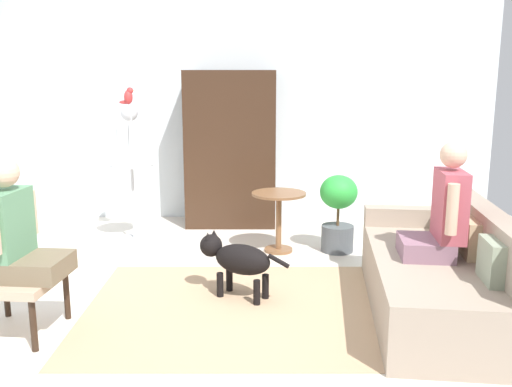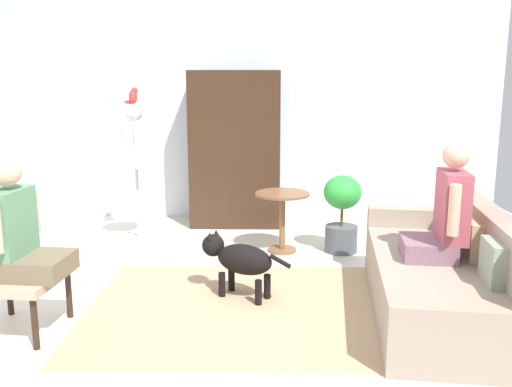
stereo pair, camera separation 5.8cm
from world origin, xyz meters
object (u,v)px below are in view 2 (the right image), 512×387
object	(u,v)px
potted_plant	(342,210)
couch	(444,277)
person_on_armchair	(20,230)
round_end_table	(282,211)
bird_cage_stand	(136,165)
dog	(239,258)
armoire_cabinet	(235,149)
person_on_couch	(445,214)
parrot	(133,96)

from	to	relation	value
potted_plant	couch	bearing A→B (deg)	-70.00
person_on_armchair	round_end_table	size ratio (longest dim) A/B	1.33
round_end_table	bird_cage_stand	bearing A→B (deg)	165.68
dog	armoire_cabinet	bearing A→B (deg)	93.74
couch	dog	bearing A→B (deg)	168.77
round_end_table	person_on_armchair	bearing A→B (deg)	-134.63
person_on_couch	armoire_cabinet	world-z (taller)	armoire_cabinet
dog	parrot	bearing A→B (deg)	126.32
person_on_armchair	round_end_table	distance (m)	2.65
round_end_table	bird_cage_stand	world-z (taller)	bird_cage_stand
person_on_couch	round_end_table	world-z (taller)	person_on_couch
dog	person_on_armchair	bearing A→B (deg)	-155.87
couch	potted_plant	bearing A→B (deg)	110.00
couch	potted_plant	size ratio (longest dim) A/B	2.58
couch	round_end_table	size ratio (longest dim) A/B	3.32
couch	potted_plant	world-z (taller)	couch
potted_plant	armoire_cabinet	bearing A→B (deg)	135.90
potted_plant	armoire_cabinet	world-z (taller)	armoire_cabinet
armoire_cabinet	person_on_armchair	bearing A→B (deg)	-113.59
person_on_couch	couch	bearing A→B (deg)	31.74
round_end_table	potted_plant	xyz separation A→B (m)	(0.61, 0.01, 0.01)
round_end_table	potted_plant	size ratio (longest dim) A/B	0.78
couch	person_on_armchair	size ratio (longest dim) A/B	2.50
round_end_table	armoire_cabinet	size ratio (longest dim) A/B	0.33
parrot	potted_plant	xyz separation A→B (m)	(2.19, -0.40, -1.13)
bird_cage_stand	armoire_cabinet	world-z (taller)	armoire_cabinet
person_on_armchair	potted_plant	world-z (taller)	person_on_armchair
bird_cage_stand	parrot	size ratio (longest dim) A/B	8.50
person_on_couch	bird_cage_stand	distance (m)	3.35
couch	parrot	bearing A→B (deg)	144.91
parrot	bird_cage_stand	bearing A→B (deg)	180.00
bird_cage_stand	potted_plant	bearing A→B (deg)	-10.26
parrot	person_on_armchair	bearing A→B (deg)	-96.74
potted_plant	bird_cage_stand	bearing A→B (deg)	169.74
person_on_couch	dog	xyz separation A→B (m)	(-1.52, 0.33, -0.46)
round_end_table	parrot	size ratio (longest dim) A/B	3.54
person_on_armchair	potted_plant	xyz separation A→B (m)	(2.46, 1.88, -0.29)
bird_cage_stand	armoire_cabinet	bearing A→B (deg)	34.66
couch	dog	distance (m)	1.59
dog	armoire_cabinet	distance (m)	2.42
round_end_table	armoire_cabinet	bearing A→B (deg)	115.75
person_on_armchair	dog	bearing A→B (deg)	24.13
person_on_armchair	round_end_table	xyz separation A→B (m)	(1.85, 1.87, -0.30)
person_on_couch	person_on_armchair	distance (m)	3.00
armoire_cabinet	parrot	bearing A→B (deg)	-145.33
dog	potted_plant	bearing A→B (deg)	50.86
dog	parrot	distance (m)	2.37
person_on_couch	parrot	bearing A→B (deg)	144.24
round_end_table	bird_cage_stand	size ratio (longest dim) A/B	0.42
round_end_table	armoire_cabinet	world-z (taller)	armoire_cabinet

